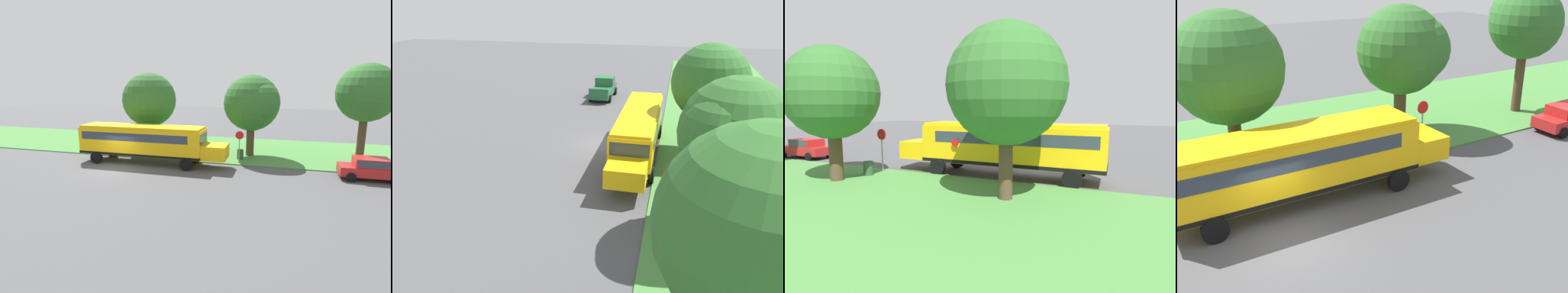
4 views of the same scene
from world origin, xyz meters
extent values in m
plane|color=#4C4C4F|center=(0.00, 0.00, 0.00)|extent=(120.00, 120.00, 0.00)
cube|color=#47843D|center=(-10.00, 0.00, 0.04)|extent=(12.00, 80.00, 0.08)
cube|color=yellow|center=(-2.66, 1.41, 1.90)|extent=(2.50, 10.50, 2.20)
cube|color=yellow|center=(-2.66, 7.61, 1.35)|extent=(2.20, 1.90, 1.10)
cube|color=yellow|center=(-2.66, 1.41, 3.08)|extent=(2.35, 10.29, 0.16)
cube|color=black|center=(-2.66, 1.41, 0.92)|extent=(2.54, 10.54, 0.20)
cube|color=#2D3842|center=(-2.66, 1.11, 2.36)|extent=(2.53, 9.24, 0.64)
cube|color=#2D3842|center=(-2.66, 6.61, 2.36)|extent=(2.25, 0.12, 0.80)
cylinder|color=red|center=(-4.09, 4.29, 2.05)|extent=(0.03, 0.44, 0.44)
cylinder|color=black|center=(-3.91, 5.61, 0.50)|extent=(0.30, 1.00, 1.00)
cylinder|color=black|center=(-1.41, 5.61, 0.50)|extent=(0.30, 1.00, 1.00)
cylinder|color=black|center=(-3.91, -2.27, 0.50)|extent=(0.30, 1.00, 1.00)
cylinder|color=black|center=(-1.41, -2.27, 0.50)|extent=(0.30, 1.00, 1.00)
cube|color=#B21E1E|center=(-2.80, 18.79, 0.64)|extent=(1.80, 4.40, 0.64)
cube|color=#B21E1E|center=(-2.80, 18.64, 1.26)|extent=(1.60, 2.20, 0.60)
cube|color=#2D3842|center=(-2.80, 18.64, 1.28)|extent=(1.62, 2.02, 0.45)
cylinder|color=black|center=(-3.70, 17.29, 0.32)|extent=(0.22, 0.64, 0.64)
cylinder|color=black|center=(-1.90, 17.29, 0.32)|extent=(0.22, 0.64, 0.64)
cylinder|color=#4C3826|center=(-7.07, 0.16, 1.54)|extent=(0.61, 0.61, 3.09)
sphere|color=#2D6628|center=(-7.07, 0.16, 5.01)|extent=(5.13, 5.13, 5.13)
sphere|color=#2D6628|center=(-7.41, 0.67, 4.76)|extent=(3.71, 3.71, 3.71)
cylinder|color=#4C3826|center=(-7.57, 9.82, 1.49)|extent=(0.71, 0.71, 2.99)
sphere|color=#2D6628|center=(-7.57, 9.82, 4.85)|extent=(4.97, 4.97, 4.97)
sphere|color=#2D6628|center=(-6.95, 10.50, 4.94)|extent=(3.64, 3.64, 3.64)
cylinder|color=#4C3826|center=(-6.89, 18.80, 2.07)|extent=(0.62, 0.62, 4.15)
sphere|color=#2D6628|center=(-6.89, 18.80, 5.87)|extent=(4.60, 4.60, 4.60)
sphere|color=#2D6628|center=(-7.63, 18.63, 6.24)|extent=(3.27, 3.27, 3.27)
cylinder|color=gray|center=(-4.60, 9.23, 1.05)|extent=(0.08, 0.08, 2.10)
cylinder|color=red|center=(-4.60, 9.23, 2.40)|extent=(0.03, 0.68, 0.68)
cylinder|color=#2D4C33|center=(-5.89, 9.17, 0.45)|extent=(0.56, 0.56, 0.90)
camera|label=1|loc=(20.12, 12.47, 6.74)|focal=28.00mm
camera|label=2|loc=(-4.92, 26.12, 10.39)|focal=35.00mm
camera|label=3|loc=(-19.42, -4.13, 4.04)|focal=28.00mm
camera|label=4|loc=(13.48, -4.63, 9.39)|focal=42.00mm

